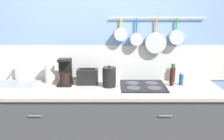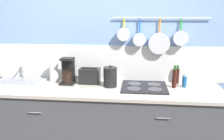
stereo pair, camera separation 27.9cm
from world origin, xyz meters
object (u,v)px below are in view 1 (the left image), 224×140
Objects in this scene: paper_towel_roll at (50,73)px; kettle at (109,77)px; toaster at (88,77)px; bottle_vinegar at (182,79)px; coffee_maker at (65,74)px; bottle_dish_soap at (172,76)px; bottle_sesame_oil at (174,74)px.

kettle is at bearing -11.14° from paper_towel_roll.
bottle_vinegar is at bearing -1.43° from toaster.
coffee_maker is 1.21× the size of bottle_dish_soap.
coffee_maker is at bearing 178.50° from bottle_dish_soap.
toaster is 1.17× the size of bottle_sesame_oil.
coffee_maker is 1.38m from bottle_vinegar.
coffee_maker is 1.98× the size of bottle_vinegar.
bottle_vinegar is at bearing -65.88° from bottle_sesame_oil.
bottle_sesame_oil is (0.06, 0.17, -0.02)m from bottle_dish_soap.
coffee_maker reaches higher than kettle.
bottle_vinegar is (0.12, 0.03, -0.04)m from bottle_dish_soap.
bottle_sesame_oil reaches higher than bottle_vinegar.
bottle_dish_soap is at bearing -166.46° from bottle_vinegar.
paper_towel_roll is at bearing 175.90° from bottle_dish_soap.
coffee_maker is 0.27m from toaster.
kettle reaches higher than bottle_sesame_oil.
kettle is at bearing -20.05° from toaster.
toaster is (0.46, -0.05, -0.03)m from paper_towel_roll.
paper_towel_roll is 0.78× the size of coffee_maker.
bottle_dish_soap is at bearing -4.10° from paper_towel_roll.
coffee_maker is 0.53m from kettle.
kettle is 1.60× the size of bottle_vinegar.
bottle_sesame_oil is at bearing 2.41° from paper_towel_roll.
toaster is at bearing 159.95° from kettle.
paper_towel_roll reaches higher than bottle_sesame_oil.
coffee_maker is at bearing -19.86° from paper_towel_roll.
coffee_maker is at bearing 179.84° from bottle_vinegar.
kettle is at bearing -7.69° from coffee_maker.
bottle_vinegar is at bearing 4.46° from kettle.
bottle_sesame_oil is (1.05, 0.11, 0.00)m from toaster.
bottle_vinegar is at bearing -2.73° from paper_towel_roll.
toaster is (0.26, 0.02, -0.03)m from coffee_maker.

